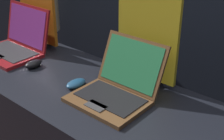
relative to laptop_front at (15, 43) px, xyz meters
The scene contains 7 objects.
laptop_front is the anchor object (origin of this frame).
mouse_front 0.27m from the laptop_front, 13.47° to the right, with size 0.06×0.11×0.04m.
promo_stand_front 0.24m from the laptop_front, 90.00° to the left, with size 0.33×0.07×0.45m.
laptop_middle 0.81m from the laptop_front, ahead, with size 0.34×0.36×0.25m.
mouse_middle 0.60m from the laptop_front, ahead, with size 0.07×0.11×0.03m.
promo_stand_middle 0.86m from the laptop_front, 15.06° to the left, with size 0.34×0.07×0.53m.
person_bystander 1.01m from the laptop_front, 133.69° to the left, with size 0.31×0.31×1.66m.
Camera 1 is at (0.80, -0.62, 1.74)m, focal length 50.00 mm.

